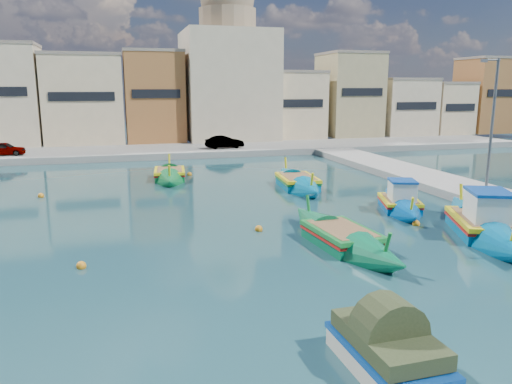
{
  "coord_description": "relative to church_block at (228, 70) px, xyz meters",
  "views": [
    {
      "loc": [
        -2.35,
        -17.2,
        6.48
      ],
      "look_at": [
        4.0,
        6.0,
        1.4
      ],
      "focal_mm": 35.0,
      "sensor_mm": 36.0,
      "label": 1
    }
  ],
  "objects": [
    {
      "name": "luzzu_cyan_mid",
      "position": [
        -1.25,
        -26.93,
        -8.12
      ],
      "size": [
        2.93,
        9.28,
        2.7
      ],
      "color": "#006F9E",
      "rests_on": "ground"
    },
    {
      "name": "mooring_buoys",
      "position": [
        -8.31,
        -34.05,
        -8.33
      ],
      "size": [
        18.55,
        26.02,
        0.36
      ],
      "color": "orange",
      "rests_on": "ground"
    },
    {
      "name": "luzzu_blue_south",
      "position": [
        -3.64,
        -38.92,
        -8.14
      ],
      "size": [
        2.76,
        9.17,
        2.61
      ],
      "color": "#0A6F44",
      "rests_on": "ground"
    },
    {
      "name": "parked_cars",
      "position": [
        -19.01,
        -9.5,
        -7.23
      ],
      "size": [
        32.26,
        2.41,
        1.21
      ],
      "color": "#4C1919",
      "rests_on": "north_quay"
    },
    {
      "name": "quay_street_lamp",
      "position": [
        7.44,
        -34.0,
        -4.07
      ],
      "size": [
        1.18,
        0.16,
        8.0
      ],
      "color": "#595B60",
      "rests_on": "ground"
    },
    {
      "name": "luzzu_blue_cabin",
      "position": [
        1.97,
        -34.12,
        -8.09
      ],
      "size": [
        4.07,
        7.52,
        2.6
      ],
      "color": "#0051A3",
      "rests_on": "ground"
    },
    {
      "name": "church_block",
      "position": [
        0.0,
        0.0,
        0.0
      ],
      "size": [
        10.0,
        10.0,
        19.1
      ],
      "color": "beige",
      "rests_on": "ground"
    },
    {
      "name": "luzzu_turquoise_cabin",
      "position": [
        3.09,
        -39.14,
        -8.01
      ],
      "size": [
        5.93,
        10.21,
        3.26
      ],
      "color": "#00649A",
      "rests_on": "ground"
    },
    {
      "name": "ground",
      "position": [
        -10.0,
        -40.0,
        -8.41
      ],
      "size": [
        160.0,
        160.0,
        0.0
      ],
      "primitive_type": "plane",
      "color": "#123037",
      "rests_on": "ground"
    },
    {
      "name": "north_townhouses",
      "position": [
        -3.32,
        -0.64,
        -3.41
      ],
      "size": [
        83.2,
        7.87,
        10.19
      ],
      "color": "beige",
      "rests_on": "ground"
    },
    {
      "name": "tender_near",
      "position": [
        -6.64,
        -47.86,
        -7.92
      ],
      "size": [
        1.8,
        3.23,
        1.58
      ],
      "color": "beige",
      "rests_on": "ground"
    },
    {
      "name": "north_quay",
      "position": [
        -10.0,
        -8.0,
        -8.11
      ],
      "size": [
        80.0,
        8.0,
        0.6
      ],
      "primitive_type": "cube",
      "color": "gray",
      "rests_on": "ground"
    },
    {
      "name": "luzzu_green",
      "position": [
        -9.04,
        -21.66,
        -8.14
      ],
      "size": [
        2.8,
        8.12,
        2.51
      ],
      "color": "#0A7132",
      "rests_on": "ground"
    }
  ]
}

